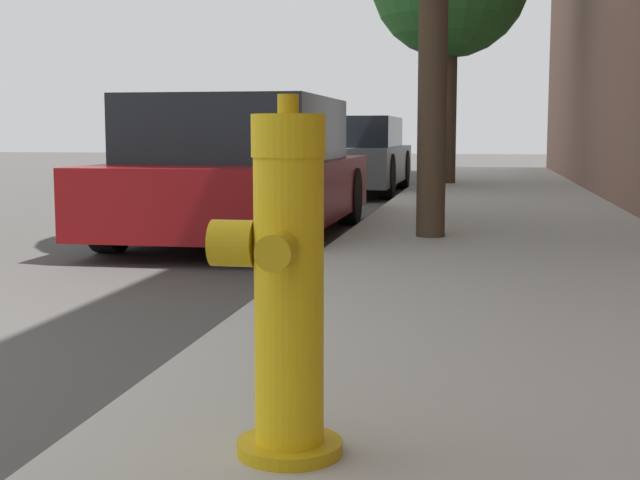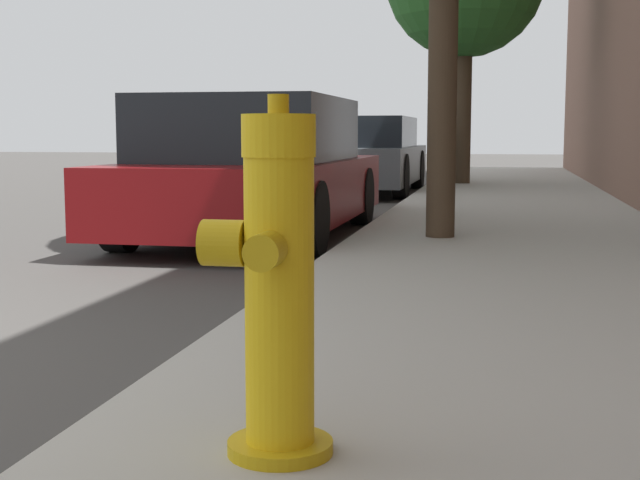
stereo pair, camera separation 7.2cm
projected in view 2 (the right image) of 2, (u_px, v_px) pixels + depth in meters
sidewalk_slab at (543, 454)px, 2.56m from camera, size 2.68×40.00×0.15m
fire_hydrant at (277, 288)px, 2.31m from camera, size 0.34×0.37×0.94m
parked_car_near at (255, 171)px, 8.43m from camera, size 1.82×4.22×1.32m
parked_car_mid at (364, 156)px, 14.65m from camera, size 1.70×4.29×1.25m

